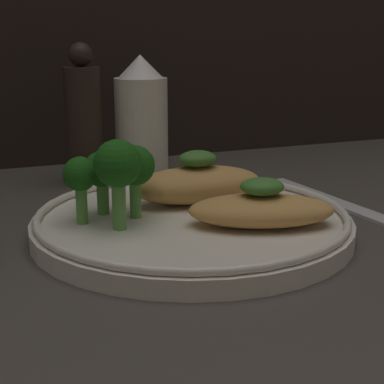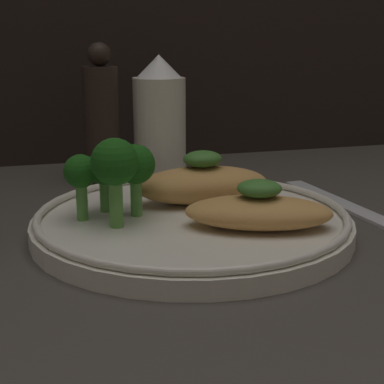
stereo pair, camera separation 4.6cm
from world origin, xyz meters
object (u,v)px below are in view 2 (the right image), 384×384
at_px(broccoli_bunch, 113,168).
at_px(sauce_bottle, 160,120).
at_px(pepper_grinder, 102,120).
at_px(plate, 192,222).

xyz_separation_m(broccoli_bunch, sauce_bottle, (0.08, 0.18, 0.01)).
xyz_separation_m(broccoli_bunch, pepper_grinder, (0.02, 0.18, 0.01)).
bearing_deg(broccoli_bunch, pepper_grinder, 84.81).
height_order(plate, broccoli_bunch, broccoli_bunch).
bearing_deg(pepper_grinder, broccoli_bunch, -95.19).
relative_size(broccoli_bunch, sauce_bottle, 0.56).
bearing_deg(broccoli_bunch, plate, -9.59).
bearing_deg(plate, pepper_grinder, 102.91).
relative_size(plate, pepper_grinder, 1.72).
height_order(plate, pepper_grinder, pepper_grinder).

